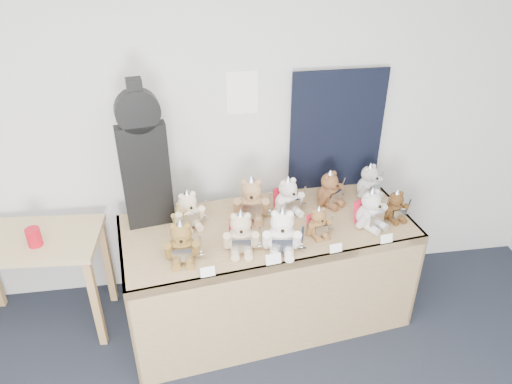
{
  "coord_description": "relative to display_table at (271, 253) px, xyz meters",
  "views": [
    {
      "loc": [
        0.26,
        -0.66,
        2.73
      ],
      "look_at": [
        0.64,
        1.91,
        1.14
      ],
      "focal_mm": 35.0,
      "sensor_mm": 36.0,
      "label": 1
    }
  ],
  "objects": [
    {
      "name": "room_shell",
      "position": [
        -0.11,
        0.57,
        0.92
      ],
      "size": [
        6.0,
        6.0,
        6.0
      ],
      "color": "silver",
      "rests_on": "floor"
    },
    {
      "name": "display_table",
      "position": [
        0.0,
        0.0,
        0.0
      ],
      "size": [
        2.02,
        1.06,
        0.81
      ],
      "rotation": [
        0.0,
        0.0,
        0.13
      ],
      "color": "olive",
      "rests_on": "floor"
    },
    {
      "name": "side_table",
      "position": [
        -1.59,
        0.22,
        0.01
      ],
      "size": [
        0.96,
        0.58,
        0.77
      ],
      "rotation": [
        0.0,
        0.0,
        -0.07
      ],
      "color": "tan",
      "rests_on": "floor"
    },
    {
      "name": "guitar_case",
      "position": [
        -0.77,
        0.23,
        0.66
      ],
      "size": [
        0.31,
        0.14,
        1.0
      ],
      "rotation": [
        0.0,
        0.0,
        0.17
      ],
      "color": "black",
      "rests_on": "display_table"
    },
    {
      "name": "navy_board",
      "position": [
        0.55,
        0.52,
        0.62
      ],
      "size": [
        0.67,
        0.03,
        0.89
      ],
      "primitive_type": "cube",
      "rotation": [
        0.0,
        0.0,
        0.01
      ],
      "color": "black",
      "rests_on": "display_table"
    },
    {
      "name": "red_cup",
      "position": [
        -1.51,
        0.14,
        0.2
      ],
      "size": [
        0.09,
        0.09,
        0.12
      ],
      "primitive_type": "cylinder",
      "color": "#B50C1C",
      "rests_on": "side_table"
    },
    {
      "name": "teddy_front_far_left",
      "position": [
        -0.58,
        -0.19,
        0.29
      ],
      "size": [
        0.24,
        0.19,
        0.3
      ],
      "rotation": [
        0.0,
        0.0,
        -0.02
      ],
      "color": "brown",
      "rests_on": "display_table"
    },
    {
      "name": "teddy_front_left",
      "position": [
        -0.22,
        -0.15,
        0.29
      ],
      "size": [
        0.25,
        0.21,
        0.31
      ],
      "rotation": [
        0.0,
        0.0,
        -0.08
      ],
      "color": "#C6B18C",
      "rests_on": "display_table"
    },
    {
      "name": "teddy_front_centre",
      "position": [
        0.03,
        -0.19,
        0.3
      ],
      "size": [
        0.27,
        0.24,
        0.33
      ],
      "rotation": [
        0.0,
        0.0,
        -0.16
      ],
      "color": "white",
      "rests_on": "display_table"
    },
    {
      "name": "teddy_front_right",
      "position": [
        0.29,
        -0.06,
        0.26
      ],
      "size": [
        0.19,
        0.17,
        0.23
      ],
      "rotation": [
        0.0,
        0.0,
        0.22
      ],
      "color": "brown",
      "rests_on": "display_table"
    },
    {
      "name": "teddy_front_far_right",
      "position": [
        0.65,
        -0.02,
        0.29
      ],
      "size": [
        0.25,
        0.24,
        0.3
      ],
      "rotation": [
        0.0,
        0.0,
        0.5
      ],
      "color": "silver",
      "rests_on": "display_table"
    },
    {
      "name": "teddy_front_end",
      "position": [
        0.85,
        0.04,
        0.27
      ],
      "size": [
        0.2,
        0.17,
        0.24
      ],
      "rotation": [
        0.0,
        0.0,
        0.2
      ],
      "color": "#4E331A",
      "rests_on": "display_table"
    },
    {
      "name": "teddy_back_left",
      "position": [
        -0.52,
        0.16,
        0.29
      ],
      "size": [
        0.24,
        0.22,
        0.29
      ],
      "rotation": [
        0.0,
        0.0,
        0.31
      ],
      "color": "beige",
      "rests_on": "display_table"
    },
    {
      "name": "teddy_back_centre_left",
      "position": [
        -0.1,
        0.19,
        0.31
      ],
      "size": [
        0.28,
        0.24,
        0.34
      ],
      "rotation": [
        0.0,
        0.0,
        -0.14
      ],
      "color": "#AB8055",
      "rests_on": "display_table"
    },
    {
      "name": "teddy_back_centre_right",
      "position": [
        0.15,
        0.22,
        0.29
      ],
      "size": [
        0.24,
        0.23,
        0.3
      ],
      "rotation": [
        0.0,
        0.0,
        0.39
      ],
      "color": "white",
      "rests_on": "display_table"
    },
    {
      "name": "teddy_back_right",
      "position": [
        0.46,
        0.28,
        0.29
      ],
      "size": [
        0.23,
        0.23,
        0.29
      ],
      "rotation": [
        0.0,
        0.0,
        0.62
      ],
      "color": "brown",
      "rests_on": "display_table"
    },
    {
      "name": "teddy_back_end",
      "position": [
        0.77,
        0.35,
        0.28
      ],
      "size": [
        0.23,
        0.23,
        0.28
      ],
      "rotation": [
        0.0,
        0.0,
        0.6
      ],
      "color": "silver",
      "rests_on": "display_table"
    },
    {
      "name": "teddy_back_far_left",
      "position": [
        -0.56,
        0.16,
        0.25
      ],
      "size": [
        0.17,
        0.16,
        0.21
      ],
      "rotation": [
        0.0,
        0.0,
        -0.32
      ],
      "color": "#AB8B4F",
      "rests_on": "display_table"
    },
    {
      "name": "entry_card_a",
      "position": [
        -0.44,
        -0.37,
        0.2
      ],
      "size": [
        0.09,
        0.03,
        0.06
      ],
      "primitive_type": "cube",
      "rotation": [
        -0.24,
        0.0,
        0.13
      ],
      "color": "white",
      "rests_on": "display_table"
    },
    {
      "name": "entry_card_b",
      "position": [
        -0.04,
        -0.32,
        0.21
      ],
      "size": [
        0.1,
        0.03,
        0.07
      ],
      "primitive_type": "cube",
      "rotation": [
        -0.24,
        0.0,
        0.13
      ],
      "color": "white",
      "rests_on": "display_table"
    },
    {
      "name": "entry_card_c",
      "position": [
        0.36,
        -0.26,
        0.2
      ],
      "size": [
        0.08,
        0.03,
        0.06
      ],
      "primitive_type": "cube",
      "rotation": [
        -0.24,
        0.0,
        0.13
      ],
      "color": "white",
      "rests_on": "display_table"
    },
    {
      "name": "entry_card_d",
      "position": [
        0.7,
        -0.21,
        0.2
      ],
      "size": [
        0.08,
        0.03,
        0.06
      ],
      "primitive_type": "cube",
      "rotation": [
        -0.24,
        0.0,
        0.13
      ],
      "color": "white",
      "rests_on": "display_table"
    }
  ]
}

